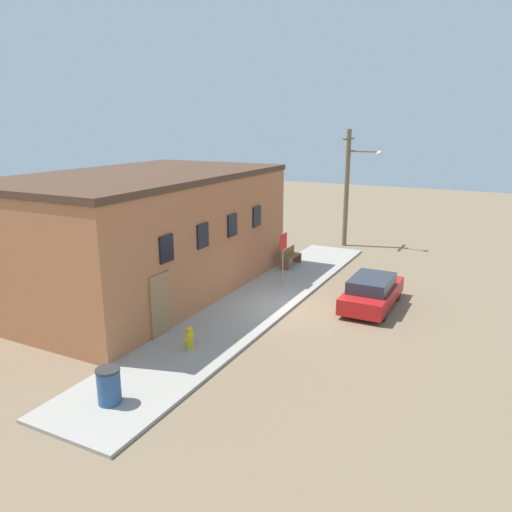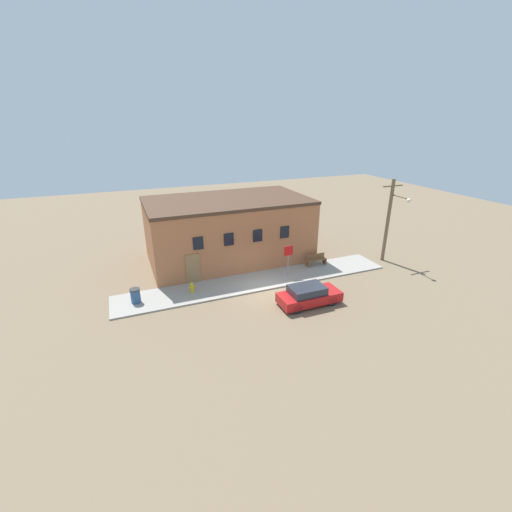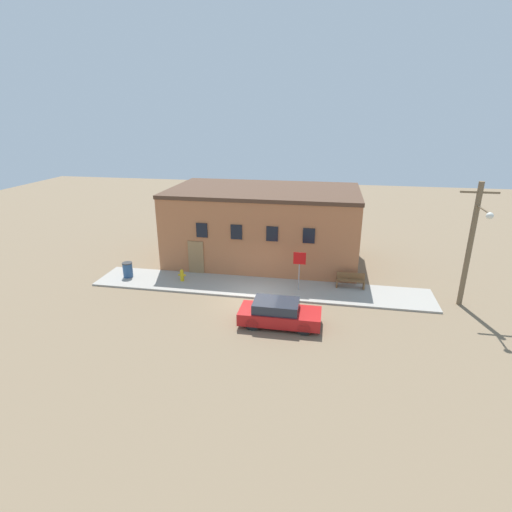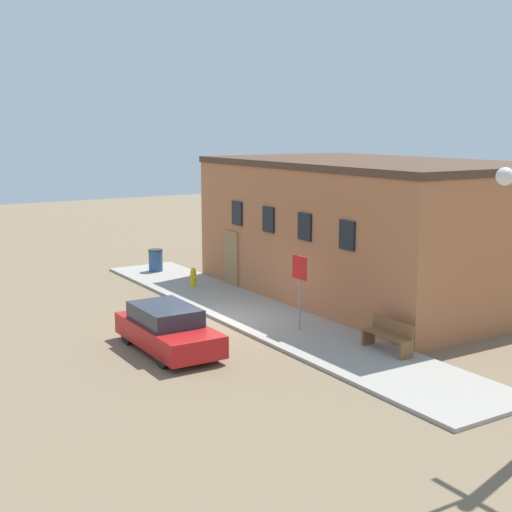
% 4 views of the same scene
% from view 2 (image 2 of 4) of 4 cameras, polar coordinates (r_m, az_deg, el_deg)
% --- Properties ---
extents(ground_plane, '(80.00, 80.00, 0.00)m').
position_cam_2_polar(ground_plane, '(23.20, 1.74, -5.79)').
color(ground_plane, '#7A664C').
extents(sidewalk, '(19.70, 2.93, 0.10)m').
position_cam_2_polar(sidewalk, '(24.37, 0.35, -4.20)').
color(sidewalk, '#9E998E').
rests_on(sidewalk, ground).
extents(brick_building, '(12.55, 7.26, 4.99)m').
position_cam_2_polar(brick_building, '(27.70, -4.67, 4.45)').
color(brick_building, '#B26B42').
rests_on(brick_building, ground).
extents(fire_hydrant, '(0.48, 0.23, 0.74)m').
position_cam_2_polar(fire_hydrant, '(22.99, -10.64, -5.14)').
color(fire_hydrant, gold).
rests_on(fire_hydrant, sidewalk).
extents(stop_sign, '(0.70, 0.06, 2.28)m').
position_cam_2_polar(stop_sign, '(24.59, 5.42, 0.17)').
color(stop_sign, gray).
rests_on(stop_sign, sidewalk).
extents(bench, '(1.61, 0.44, 0.86)m').
position_cam_2_polar(bench, '(27.14, 9.98, -0.60)').
color(bench, brown).
rests_on(bench, sidewalk).
extents(trash_bin, '(0.61, 0.61, 0.93)m').
position_cam_2_polar(trash_bin, '(22.66, -19.45, -6.23)').
color(trash_bin, '#2D517F').
rests_on(trash_bin, sidewalk).
extents(utility_pole, '(1.80, 2.03, 6.59)m').
position_cam_2_polar(utility_pole, '(28.75, 21.35, 5.88)').
color(utility_pole, brown).
rests_on(utility_pole, ground).
extents(parked_car, '(3.92, 1.64, 1.25)m').
position_cam_2_polar(parked_car, '(21.59, 8.78, -6.49)').
color(parked_car, black).
rests_on(parked_car, ground).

